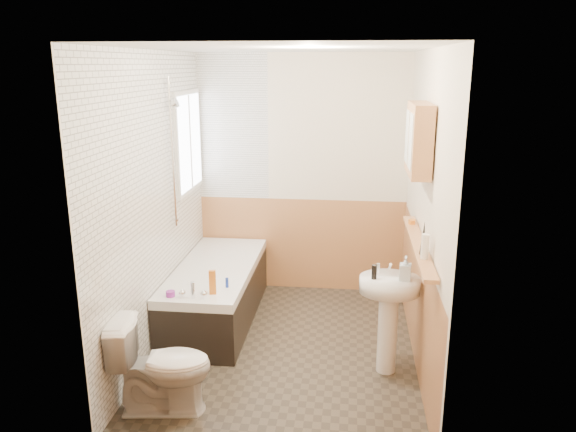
# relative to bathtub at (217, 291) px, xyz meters

# --- Properties ---
(floor) EXTENTS (2.80, 2.80, 0.00)m
(floor) POSITION_rel_bathtub_xyz_m (0.73, -0.50, -0.28)
(floor) COLOR #312A22
(floor) RESTS_ON ground
(ceiling) EXTENTS (2.80, 2.80, 0.00)m
(ceiling) POSITION_rel_bathtub_xyz_m (0.73, -0.50, 2.22)
(ceiling) COLOR white
(ceiling) RESTS_ON ground
(wall_back) EXTENTS (2.20, 0.02, 2.50)m
(wall_back) POSITION_rel_bathtub_xyz_m (0.73, 0.91, 0.97)
(wall_back) COLOR #EFE1C6
(wall_back) RESTS_ON ground
(wall_front) EXTENTS (2.20, 0.02, 2.50)m
(wall_front) POSITION_rel_bathtub_xyz_m (0.73, -1.91, 0.97)
(wall_front) COLOR #EFE1C6
(wall_front) RESTS_ON ground
(wall_left) EXTENTS (0.02, 2.80, 2.50)m
(wall_left) POSITION_rel_bathtub_xyz_m (-0.38, -0.50, 0.97)
(wall_left) COLOR #EFE1C6
(wall_left) RESTS_ON ground
(wall_right) EXTENTS (0.02, 2.80, 2.50)m
(wall_right) POSITION_rel_bathtub_xyz_m (1.84, -0.50, 0.97)
(wall_right) COLOR #EFE1C6
(wall_right) RESTS_ON ground
(wainscot_right) EXTENTS (0.01, 2.80, 1.00)m
(wainscot_right) POSITION_rel_bathtub_xyz_m (1.82, -0.50, 0.22)
(wainscot_right) COLOR tan
(wainscot_right) RESTS_ON wall_right
(wainscot_front) EXTENTS (2.20, 0.01, 1.00)m
(wainscot_front) POSITION_rel_bathtub_xyz_m (0.73, -1.89, 0.22)
(wainscot_front) COLOR tan
(wainscot_front) RESTS_ON wall_front
(wainscot_back) EXTENTS (2.20, 0.01, 1.00)m
(wainscot_back) POSITION_rel_bathtub_xyz_m (0.73, 0.88, 0.22)
(wainscot_back) COLOR tan
(wainscot_back) RESTS_ON wall_back
(tile_cladding_left) EXTENTS (0.01, 2.80, 2.50)m
(tile_cladding_left) POSITION_rel_bathtub_xyz_m (-0.36, -0.50, 0.97)
(tile_cladding_left) COLOR white
(tile_cladding_left) RESTS_ON wall_left
(tile_return_back) EXTENTS (0.75, 0.01, 1.50)m
(tile_return_back) POSITION_rel_bathtub_xyz_m (0.00, 0.88, 1.47)
(tile_return_back) COLOR white
(tile_return_back) RESTS_ON wall_back
(window) EXTENTS (0.03, 0.79, 0.99)m
(window) POSITION_rel_bathtub_xyz_m (-0.33, 0.45, 1.37)
(window) COLOR white
(window) RESTS_ON wall_left
(bathtub) EXTENTS (0.70, 1.73, 0.68)m
(bathtub) POSITION_rel_bathtub_xyz_m (0.00, 0.00, 0.00)
(bathtub) COLOR black
(bathtub) RESTS_ON floor
(shower_riser) EXTENTS (0.11, 0.09, 1.32)m
(shower_riser) POSITION_rel_bathtub_xyz_m (-0.31, -0.13, 1.45)
(shower_riser) COLOR silver
(shower_riser) RESTS_ON wall_left
(toilet) EXTENTS (0.74, 0.48, 0.68)m
(toilet) POSITION_rel_bathtub_xyz_m (-0.03, -1.48, 0.06)
(toilet) COLOR white
(toilet) RESTS_ON floor
(sink) EXTENTS (0.47, 0.38, 0.91)m
(sink) POSITION_rel_bathtub_xyz_m (1.57, -0.77, 0.29)
(sink) COLOR white
(sink) RESTS_ON floor
(pine_shelf) EXTENTS (0.10, 1.54, 0.03)m
(pine_shelf) POSITION_rel_bathtub_xyz_m (1.77, -0.74, 0.78)
(pine_shelf) COLOR tan
(pine_shelf) RESTS_ON wall_right
(medicine_cabinet) EXTENTS (0.15, 0.59, 0.53)m
(medicine_cabinet) POSITION_rel_bathtub_xyz_m (1.74, -0.60, 1.56)
(medicine_cabinet) COLOR tan
(medicine_cabinet) RESTS_ON wall_right
(foam_can) EXTENTS (0.06, 0.06, 0.18)m
(foam_can) POSITION_rel_bathtub_xyz_m (1.77, -1.11, 0.88)
(foam_can) COLOR silver
(foam_can) RESTS_ON pine_shelf
(green_bottle) EXTENTS (0.06, 0.06, 0.24)m
(green_bottle) POSITION_rel_bathtub_xyz_m (1.77, -1.01, 0.92)
(green_bottle) COLOR black
(green_bottle) RESTS_ON pine_shelf
(black_jar) EXTENTS (0.06, 0.06, 0.04)m
(black_jar) POSITION_rel_bathtub_xyz_m (1.77, -0.23, 0.81)
(black_jar) COLOR orange
(black_jar) RESTS_ON pine_shelf
(soap_bottle) EXTENTS (0.11, 0.20, 0.09)m
(soap_bottle) POSITION_rel_bathtub_xyz_m (1.68, -0.82, 0.56)
(soap_bottle) COLOR silver
(soap_bottle) RESTS_ON sink
(clear_bottle) EXTENTS (0.05, 0.05, 0.11)m
(clear_bottle) POSITION_rel_bathtub_xyz_m (1.44, -0.82, 0.57)
(clear_bottle) COLOR black
(clear_bottle) RESTS_ON sink
(blue_gel) EXTENTS (0.06, 0.05, 0.21)m
(blue_gel) POSITION_rel_bathtub_xyz_m (0.14, -0.66, 0.36)
(blue_gel) COLOR orange
(blue_gel) RESTS_ON bathtub
(cream_jar) EXTENTS (0.09, 0.09, 0.05)m
(cream_jar) POSITION_rel_bathtub_xyz_m (-0.19, -0.75, 0.28)
(cream_jar) COLOR purple
(cream_jar) RESTS_ON bathtub
(orange_bottle) EXTENTS (0.04, 0.04, 0.08)m
(orange_bottle) POSITION_rel_bathtub_xyz_m (0.22, -0.51, 0.30)
(orange_bottle) COLOR #19339E
(orange_bottle) RESTS_ON bathtub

